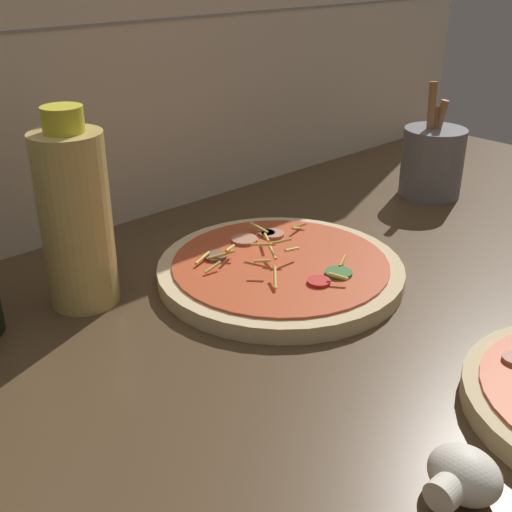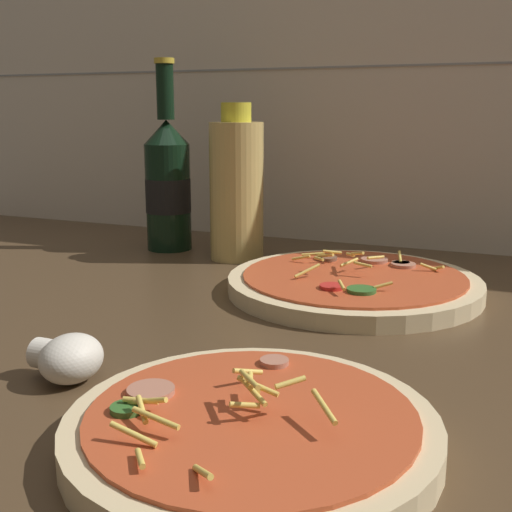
# 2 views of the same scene
# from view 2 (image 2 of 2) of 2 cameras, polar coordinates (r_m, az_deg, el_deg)

# --- Properties ---
(counter_slab) EXTENTS (1.60, 0.90, 0.03)m
(counter_slab) POSITION_cam_2_polar(r_m,az_deg,el_deg) (0.63, 1.13, -7.99)
(counter_slab) COLOR #4C3823
(counter_slab) RESTS_ON ground
(tile_backsplash) EXTENTS (1.60, 0.01, 0.60)m
(tile_backsplash) POSITION_cam_2_polar(r_m,az_deg,el_deg) (1.03, 10.97, 16.23)
(tile_backsplash) COLOR beige
(tile_backsplash) RESTS_ON ground
(pizza_near) EXTENTS (0.24, 0.24, 0.05)m
(pizza_near) POSITION_cam_2_polar(r_m,az_deg,el_deg) (0.43, -0.45, -15.07)
(pizza_near) COLOR beige
(pizza_near) RESTS_ON counter_slab
(pizza_far) EXTENTS (0.30, 0.30, 0.05)m
(pizza_far) POSITION_cam_2_polar(r_m,az_deg,el_deg) (0.77, 8.67, -2.43)
(pizza_far) COLOR beige
(pizza_far) RESTS_ON counter_slab
(beer_bottle) EXTENTS (0.07, 0.07, 0.28)m
(beer_bottle) POSITION_cam_2_polar(r_m,az_deg,el_deg) (0.99, -7.84, 6.46)
(beer_bottle) COLOR black
(beer_bottle) RESTS_ON counter_slab
(oil_bottle) EXTENTS (0.08, 0.08, 0.22)m
(oil_bottle) POSITION_cam_2_polar(r_m,az_deg,el_deg) (0.92, -1.74, 6.01)
(oil_bottle) COLOR #D6B766
(oil_bottle) RESTS_ON counter_slab
(mushroom_left) EXTENTS (0.06, 0.06, 0.04)m
(mushroom_left) POSITION_cam_2_polar(r_m,az_deg,el_deg) (0.53, -16.33, -8.68)
(mushroom_left) COLOR white
(mushroom_left) RESTS_ON counter_slab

